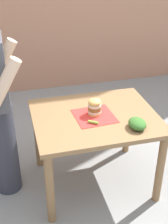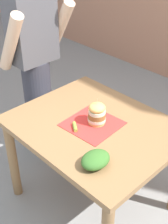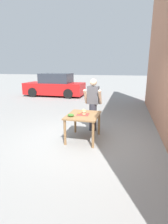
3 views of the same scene
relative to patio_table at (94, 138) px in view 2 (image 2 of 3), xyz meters
name	(u,v)px [view 2 (image 2 of 3)]	position (x,y,z in m)	size (l,w,h in m)	color
ground_plane	(93,200)	(0.00, 0.00, -0.62)	(80.00, 80.00, 0.00)	gray
patio_table	(94,138)	(0.00, 0.00, 0.00)	(0.88, 1.08, 0.74)	olive
serving_paper	(92,124)	(-0.01, 0.01, 0.12)	(0.33, 0.33, 0.00)	red
sandwich	(97,113)	(0.02, 0.00, 0.20)	(0.12, 0.12, 0.19)	#E5B25B
pickle_spear	(75,127)	(-0.13, 0.05, 0.13)	(0.02, 0.02, 0.09)	#8EA83D
side_salad	(96,160)	(-0.27, -0.27, 0.16)	(0.18, 0.14, 0.08)	#386B28
diner_across_table	(35,62)	(0.12, 0.80, 0.26)	(0.55, 0.35, 1.69)	#33333D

